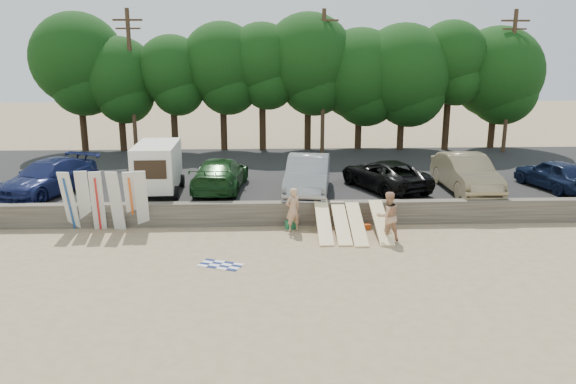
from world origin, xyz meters
name	(u,v)px	position (x,y,z in m)	size (l,w,h in m)	color
ground	(311,248)	(0.00, 0.00, 0.00)	(120.00, 120.00, 0.00)	tan
seawall	(305,213)	(0.00, 3.00, 0.50)	(44.00, 0.50, 1.00)	#6B6356
parking_lot	(296,177)	(0.00, 10.50, 0.35)	(44.00, 14.50, 0.70)	#282828
treeline	(302,67)	(0.72, 17.47, 6.13)	(33.52, 6.60, 8.94)	#382616
utility_poles	(323,79)	(2.00, 16.00, 5.43)	(25.80, 0.26, 9.00)	#473321
box_trailer	(157,166)	(-6.74, 5.91, 2.01)	(2.20, 3.76, 2.35)	white
car_0	(48,177)	(-11.82, 5.94, 1.49)	(2.22, 5.45, 1.58)	#161F4F
car_1	(220,174)	(-3.86, 6.39, 1.48)	(2.17, 5.35, 1.55)	#143916
car_2	(308,175)	(0.28, 5.42, 1.60)	(1.90, 5.44, 1.79)	gray
car_3	(384,175)	(4.04, 6.23, 1.42)	(2.39, 5.19, 1.44)	black
car_4	(466,173)	(7.82, 5.64, 1.58)	(1.87, 5.36, 1.77)	#827353
car_5	(555,174)	(12.28, 5.92, 1.44)	(1.75, 4.34, 1.48)	black
surfboard_upright_0	(69,201)	(-9.74, 2.52, 1.27)	(0.50, 0.06, 2.60)	silver
surfboard_upright_1	(84,200)	(-9.18, 2.62, 1.28)	(0.50, 0.06, 2.60)	silver
surfboard_upright_2	(98,201)	(-8.56, 2.42, 1.28)	(0.50, 0.06, 2.60)	silver
surfboard_upright_3	(116,201)	(-7.81, 2.36, 1.28)	(0.50, 0.06, 2.60)	silver
surfboard_upright_4	(131,200)	(-7.24, 2.63, 1.26)	(0.50, 0.06, 2.60)	silver
surfboard_upright_5	(142,200)	(-6.80, 2.55, 1.28)	(0.50, 0.06, 2.60)	silver
surfboard_low_0	(323,221)	(0.63, 1.52, 0.59)	(0.56, 3.00, 0.07)	#FFE1A0
surfboard_low_1	(341,223)	(1.34, 1.53, 0.51)	(0.56, 3.00, 0.07)	#FFE1A0
surfboard_low_2	(357,224)	(1.95, 1.38, 0.51)	(0.56, 3.00, 0.07)	#FFE1A0
surfboard_low_3	(381,222)	(2.95, 1.44, 0.54)	(0.56, 3.00, 0.07)	#FFE1A0
beachgoer_a	(293,210)	(-0.58, 2.10, 0.91)	(0.67, 0.44, 1.83)	tan
beachgoer_b	(388,216)	(3.07, 0.83, 0.98)	(0.95, 0.74, 1.96)	tan
cooler	(290,225)	(-0.66, 2.40, 0.16)	(0.38, 0.30, 0.32)	#23814B
gear_bag	(366,226)	(2.51, 2.22, 0.11)	(0.30, 0.25, 0.22)	#CC4C18
beach_towel	(221,265)	(-3.28, -1.58, 0.01)	(1.50, 1.50, 0.00)	white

